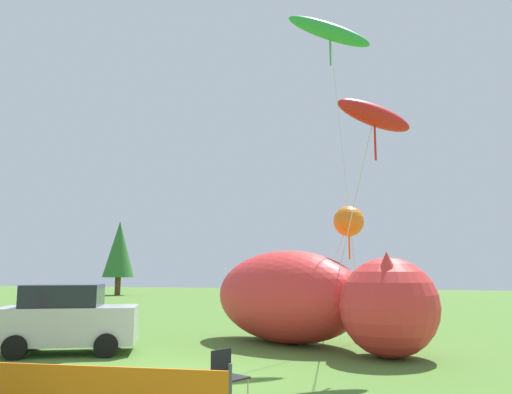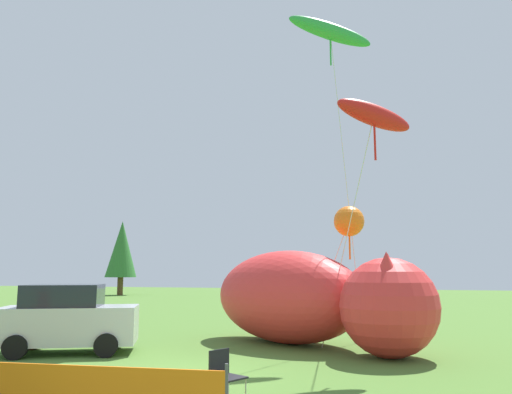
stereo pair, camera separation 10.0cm
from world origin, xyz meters
The scene contains 8 objects.
ground_plane centered at (0.00, 0.00, 0.00)m, with size 120.00×120.00×0.00m, color #4C752D.
parked_car centered at (-4.22, 2.08, 0.99)m, with size 4.29×3.27×2.00m.
folding_chair centered at (2.12, -1.86, 0.55)m, with size 0.71×0.71×0.93m.
inflatable_cat centered at (2.37, 5.45, 1.43)m, with size 8.22×6.39×3.09m.
kite_red_lizard centered at (4.76, 3.14, 6.75)m, with size 3.16×3.17×7.41m.
kite_green_fish centered at (3.19, 6.28, 11.03)m, with size 3.17×1.94×11.76m.
kite_orange_flower centered at (3.67, 6.29, 4.08)m, with size 2.26×1.44×4.61m.
horizon_tree_west centered at (-22.60, 35.17, 4.68)m, with size 3.20×3.20×7.63m.
Camera 2 is at (5.36, -10.89, 2.37)m, focal length 35.00 mm.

